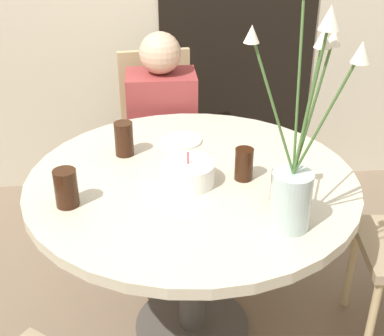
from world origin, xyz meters
TOP-DOWN VIEW (x-y plane):
  - ground_plane at (0.00, 0.00)m, footprint 16.00×16.00m
  - doorway_panel at (0.38, 1.30)m, footprint 0.90×0.01m
  - dining_table at (0.00, 0.00)m, footprint 1.22×1.22m
  - chair_far_back at (-0.10, 0.94)m, footprint 0.44×0.44m
  - birthday_cake at (-0.02, -0.04)m, footprint 0.19×0.19m
  - flower_vase at (0.28, -0.34)m, footprint 0.31×0.21m
  - side_plate at (-0.02, 0.31)m, footprint 0.17×0.17m
  - drink_glass_0 at (0.28, -0.18)m, footprint 0.06×0.06m
  - drink_glass_1 at (-0.25, 0.21)m, footprint 0.07×0.07m
  - drink_glass_2 at (0.19, -0.02)m, footprint 0.07×0.07m
  - drink_glass_3 at (-0.43, -0.15)m, footprint 0.08×0.08m
  - person_woman at (-0.08, 0.78)m, footprint 0.34×0.24m

SIDE VIEW (x-z plane):
  - ground_plane at x=0.00m, z-range 0.00..0.00m
  - person_woman at x=-0.08m, z-range -0.03..1.06m
  - chair_far_back at x=-0.10m, z-range 0.07..1.00m
  - dining_table at x=0.00m, z-range 0.25..1.00m
  - side_plate at x=-0.02m, z-range 0.75..0.76m
  - birthday_cake at x=-0.02m, z-range 0.73..0.86m
  - drink_glass_0 at x=0.28m, z-range 0.75..0.86m
  - drink_glass_2 at x=0.19m, z-range 0.75..0.87m
  - drink_glass_3 at x=-0.43m, z-range 0.75..0.88m
  - drink_glass_1 at x=-0.25m, z-range 0.75..0.89m
  - flower_vase at x=0.28m, z-range 0.58..1.33m
  - doorway_panel at x=0.38m, z-range 0.00..2.05m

